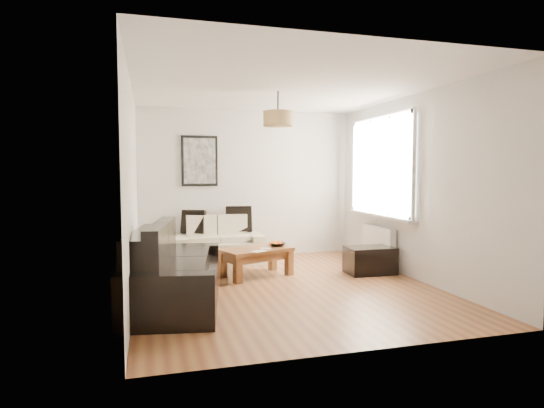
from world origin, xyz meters
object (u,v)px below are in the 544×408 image
object	(u,v)px
coffee_table	(256,262)
sofa_leather	(175,268)
loveseat_cream	(218,241)
ottoman	(370,260)

from	to	relation	value
coffee_table	sofa_leather	bearing A→B (deg)	-138.12
loveseat_cream	ottoman	distance (m)	2.50
ottoman	coffee_table	bearing A→B (deg)	170.61
sofa_leather	ottoman	xyz separation A→B (m)	(2.88, 0.80, -0.22)
coffee_table	ottoman	xyz separation A→B (m)	(1.67, -0.28, -0.01)
loveseat_cream	ottoman	xyz separation A→B (m)	(2.06, -1.41, -0.17)
loveseat_cream	coffee_table	xyz separation A→B (m)	(0.38, -1.14, -0.16)
loveseat_cream	ottoman	world-z (taller)	loveseat_cream
coffee_table	ottoman	world-z (taller)	coffee_table
sofa_leather	ottoman	bearing A→B (deg)	-64.68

